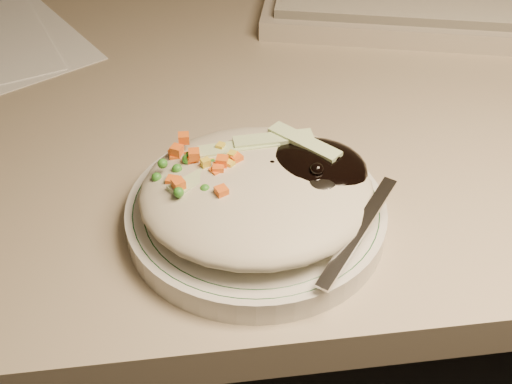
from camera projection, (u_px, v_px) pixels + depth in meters
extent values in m
cube|color=gray|center=(284.00, 99.00, 0.80)|extent=(1.40, 0.70, 0.04)
cylinder|color=silver|center=(256.00, 215.00, 0.60)|extent=(0.22, 0.22, 0.02)
torus|color=#144723|center=(256.00, 207.00, 0.60)|extent=(0.21, 0.21, 0.00)
torus|color=#144723|center=(256.00, 207.00, 0.60)|extent=(0.19, 0.19, 0.00)
ellipsoid|color=#BBB297|center=(257.00, 192.00, 0.58)|extent=(0.19, 0.18, 0.04)
ellipsoid|color=black|center=(308.00, 171.00, 0.59)|extent=(0.10, 0.09, 0.03)
ellipsoid|color=orange|center=(200.00, 179.00, 0.59)|extent=(0.08, 0.08, 0.02)
sphere|color=black|center=(272.00, 167.00, 0.58)|extent=(0.01, 0.01, 0.01)
sphere|color=black|center=(305.00, 159.00, 0.59)|extent=(0.01, 0.01, 0.01)
sphere|color=black|center=(335.00, 159.00, 0.58)|extent=(0.01, 0.01, 0.01)
sphere|color=black|center=(323.00, 155.00, 0.60)|extent=(0.01, 0.01, 0.01)
sphere|color=black|center=(317.00, 170.00, 0.57)|extent=(0.01, 0.01, 0.01)
sphere|color=black|center=(304.00, 165.00, 0.58)|extent=(0.01, 0.01, 0.01)
sphere|color=black|center=(315.00, 156.00, 0.60)|extent=(0.01, 0.01, 0.01)
cube|color=orange|center=(194.00, 155.00, 0.58)|extent=(0.01, 0.01, 0.01)
cube|color=orange|center=(216.00, 180.00, 0.57)|extent=(0.01, 0.01, 0.01)
cube|color=orange|center=(177.00, 150.00, 0.59)|extent=(0.01, 0.01, 0.01)
cube|color=orange|center=(222.00, 161.00, 0.57)|extent=(0.01, 0.01, 0.01)
cube|color=orange|center=(218.00, 169.00, 0.57)|extent=(0.01, 0.01, 0.01)
cube|color=orange|center=(175.00, 155.00, 0.60)|extent=(0.01, 0.01, 0.01)
cube|color=orange|center=(191.00, 158.00, 0.58)|extent=(0.01, 0.01, 0.01)
cube|color=orange|center=(216.00, 173.00, 0.57)|extent=(0.01, 0.01, 0.01)
cube|color=orange|center=(236.00, 159.00, 0.58)|extent=(0.01, 0.01, 0.01)
cube|color=orange|center=(184.00, 138.00, 0.60)|extent=(0.01, 0.01, 0.01)
cube|color=orange|center=(178.00, 184.00, 0.55)|extent=(0.01, 0.01, 0.01)
cube|color=orange|center=(222.00, 192.00, 0.55)|extent=(0.01, 0.01, 0.01)
cube|color=orange|center=(172.00, 182.00, 0.57)|extent=(0.01, 0.01, 0.01)
cube|color=orange|center=(176.00, 158.00, 0.60)|extent=(0.01, 0.01, 0.01)
sphere|color=#388C28|center=(217.00, 167.00, 0.58)|extent=(0.01, 0.01, 0.01)
sphere|color=#388C28|center=(179.00, 192.00, 0.55)|extent=(0.01, 0.01, 0.01)
sphere|color=#388C28|center=(177.00, 169.00, 0.58)|extent=(0.01, 0.01, 0.01)
sphere|color=#388C28|center=(163.00, 164.00, 0.57)|extent=(0.01, 0.01, 0.01)
sphere|color=#388C28|center=(213.00, 164.00, 0.58)|extent=(0.01, 0.01, 0.01)
sphere|color=#388C28|center=(225.00, 191.00, 0.57)|extent=(0.01, 0.01, 0.01)
sphere|color=#388C28|center=(199.00, 175.00, 0.58)|extent=(0.01, 0.01, 0.01)
sphere|color=#388C28|center=(192.00, 191.00, 0.57)|extent=(0.01, 0.01, 0.01)
sphere|color=#388C28|center=(157.00, 177.00, 0.58)|extent=(0.01, 0.01, 0.01)
sphere|color=#388C28|center=(190.00, 156.00, 0.58)|extent=(0.01, 0.01, 0.01)
sphere|color=#388C28|center=(187.00, 159.00, 0.58)|extent=(0.01, 0.01, 0.01)
sphere|color=#388C28|center=(179.00, 182.00, 0.57)|extent=(0.01, 0.01, 0.01)
sphere|color=#388C28|center=(205.00, 189.00, 0.56)|extent=(0.01, 0.01, 0.01)
sphere|color=#388C28|center=(239.00, 151.00, 0.60)|extent=(0.01, 0.01, 0.01)
cube|color=yellow|center=(211.00, 164.00, 0.58)|extent=(0.01, 0.01, 0.01)
cube|color=yellow|center=(230.00, 165.00, 0.58)|extent=(0.01, 0.01, 0.01)
cube|color=yellow|center=(198.00, 163.00, 0.59)|extent=(0.01, 0.01, 0.01)
cube|color=yellow|center=(205.00, 163.00, 0.58)|extent=(0.01, 0.01, 0.01)
cube|color=yellow|center=(199.00, 177.00, 0.58)|extent=(0.01, 0.01, 0.01)
cube|color=yellow|center=(232.00, 156.00, 0.58)|extent=(0.01, 0.01, 0.01)
cube|color=yellow|center=(221.00, 147.00, 0.59)|extent=(0.01, 0.01, 0.01)
cube|color=yellow|center=(211.00, 176.00, 0.58)|extent=(0.01, 0.01, 0.01)
cube|color=#B2D18C|center=(239.00, 147.00, 0.60)|extent=(0.07, 0.02, 0.00)
cube|color=#B2D18C|center=(273.00, 139.00, 0.60)|extent=(0.07, 0.02, 0.00)
cube|color=#B2D18C|center=(206.00, 174.00, 0.57)|extent=(0.06, 0.05, 0.00)
cube|color=#B2D18C|center=(305.00, 142.00, 0.60)|extent=(0.06, 0.06, 0.00)
ellipsoid|color=silver|center=(317.00, 180.00, 0.57)|extent=(0.06, 0.06, 0.01)
cube|color=silver|center=(358.00, 232.00, 0.54)|extent=(0.08, 0.09, 0.03)
cube|color=#ACA08D|center=(463.00, 11.00, 0.89)|extent=(0.52, 0.29, 0.02)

